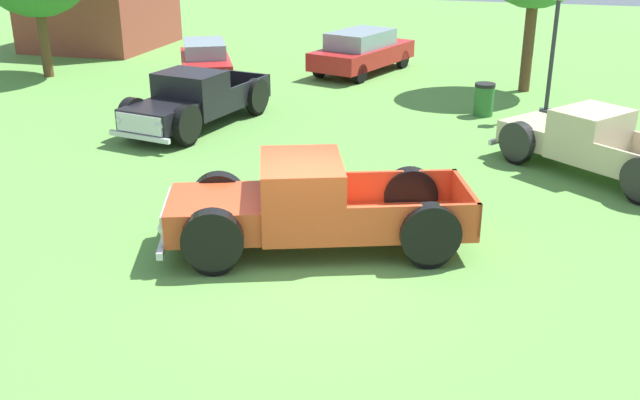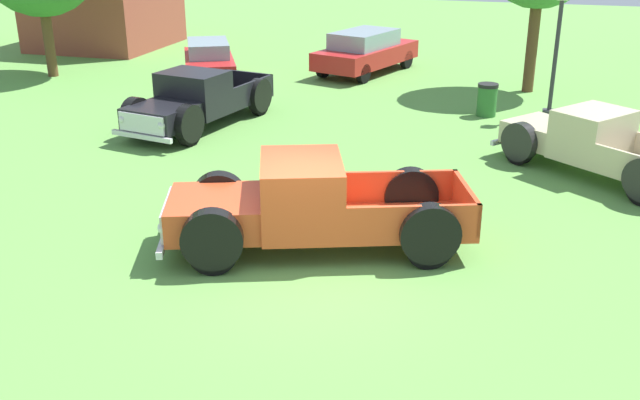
# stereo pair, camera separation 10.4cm
# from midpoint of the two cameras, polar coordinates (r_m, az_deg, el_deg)

# --- Properties ---
(ground_plane) EXTENTS (80.00, 80.00, 0.00)m
(ground_plane) POSITION_cam_midpoint_polar(r_m,az_deg,el_deg) (12.21, -0.39, -5.60)
(ground_plane) COLOR #5B9342
(pickup_truck_foreground) EXTENTS (5.66, 3.58, 1.63)m
(pickup_truck_foreground) POSITION_cam_midpoint_polar(r_m,az_deg,el_deg) (12.74, -1.50, -0.55)
(pickup_truck_foreground) COLOR #D14723
(pickup_truck_foreground) RESTS_ON ground_plane
(pickup_truck_behind_left) EXTENTS (4.79, 4.27, 1.46)m
(pickup_truck_behind_left) POSITION_cam_midpoint_polar(r_m,az_deg,el_deg) (17.67, 20.34, 4.20)
(pickup_truck_behind_left) COLOR #C6B793
(pickup_truck_behind_left) RESTS_ON ground_plane
(pickup_truck_behind_right) EXTENTS (2.80, 5.33, 1.55)m
(pickup_truck_behind_right) POSITION_cam_midpoint_polar(r_m,az_deg,el_deg) (20.33, -9.72, 7.54)
(pickup_truck_behind_right) COLOR black
(pickup_truck_behind_right) RESTS_ON ground_plane
(sedan_distant_a) EXTENTS (3.24, 4.31, 1.34)m
(sedan_distant_a) POSITION_cam_midpoint_polar(r_m,az_deg,el_deg) (26.41, -8.54, 10.75)
(sedan_distant_a) COLOR #B21E1E
(sedan_distant_a) RESTS_ON ground_plane
(sedan_distant_b) EXTENTS (3.24, 4.97, 1.54)m
(sedan_distant_b) POSITION_cam_midpoint_polar(r_m,az_deg,el_deg) (27.28, 3.68, 11.51)
(sedan_distant_b) COLOR #B21E1E
(sedan_distant_b) RESTS_ON ground_plane
(lamp_post_near) EXTENTS (0.36, 0.36, 3.75)m
(lamp_post_near) POSITION_cam_midpoint_polar(r_m,az_deg,el_deg) (21.83, 18.05, 11.06)
(lamp_post_near) COLOR #2D2D33
(lamp_post_near) RESTS_ON ground_plane
(trash_can) EXTENTS (0.59, 0.59, 0.95)m
(trash_can) POSITION_cam_midpoint_polar(r_m,az_deg,el_deg) (21.93, 13.01, 7.62)
(trash_can) COLOR #2D6B2D
(trash_can) RESTS_ON ground_plane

